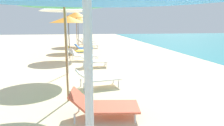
{
  "coord_description": "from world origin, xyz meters",
  "views": [
    {
      "loc": [
        0.26,
        2.08,
        1.92
      ],
      "look_at": [
        1.16,
        7.73,
        0.81
      ],
      "focal_mm": 32.7,
      "sensor_mm": 36.0,
      "label": 1
    }
  ],
  "objects_px": {
    "lounger_third_shoreside": "(98,78)",
    "umbrella_fifth": "(68,20)",
    "lounger_sixth_shoreside": "(90,44)",
    "umbrella_fourth": "(65,6)",
    "lounger_sixth_inland": "(83,48)",
    "lounger_fourth_shoreside": "(93,60)",
    "umbrella_farthest": "(78,18)",
    "lounger_third_inland": "(103,105)",
    "lounger_fifth_inland": "(83,54)",
    "lounger_fifth_shoreside": "(78,50)",
    "lounger_farthest_shoreside": "(87,41)",
    "lounger_farthest_inland": "(86,43)",
    "umbrella_sixth": "(76,15)"
  },
  "relations": [
    {
      "from": "umbrella_fourth",
      "to": "lounger_sixth_shoreside",
      "type": "relative_size",
      "value": 2.02
    },
    {
      "from": "umbrella_sixth",
      "to": "lounger_sixth_shoreside",
      "type": "xyz_separation_m",
      "value": [
        0.98,
        1.22,
        -2.23
      ]
    },
    {
      "from": "lounger_fourth_shoreside",
      "to": "lounger_sixth_shoreside",
      "type": "relative_size",
      "value": 0.88
    },
    {
      "from": "umbrella_fourth",
      "to": "umbrella_sixth",
      "type": "xyz_separation_m",
      "value": [
        0.3,
        7.14,
        -0.02
      ]
    },
    {
      "from": "lounger_third_shoreside",
      "to": "lounger_sixth_inland",
      "type": "bearing_deg",
      "value": 81.77
    },
    {
      "from": "lounger_fourth_shoreside",
      "to": "lounger_third_shoreside",
      "type": "bearing_deg",
      "value": -91.24
    },
    {
      "from": "lounger_fifth_shoreside",
      "to": "lounger_fifth_inland",
      "type": "bearing_deg",
      "value": -74.47
    },
    {
      "from": "lounger_third_shoreside",
      "to": "lounger_sixth_inland",
      "type": "height_order",
      "value": "lounger_sixth_inland"
    },
    {
      "from": "lounger_fifth_shoreside",
      "to": "lounger_farthest_shoreside",
      "type": "height_order",
      "value": "lounger_farthest_shoreside"
    },
    {
      "from": "umbrella_fifth",
      "to": "lounger_fifth_shoreside",
      "type": "distance_m",
      "value": 2.29
    },
    {
      "from": "lounger_third_shoreside",
      "to": "umbrella_fifth",
      "type": "distance_m",
      "value": 5.99
    },
    {
      "from": "lounger_third_shoreside",
      "to": "umbrella_farthest",
      "type": "bearing_deg",
      "value": 82.66
    },
    {
      "from": "umbrella_sixth",
      "to": "lounger_sixth_shoreside",
      "type": "bearing_deg",
      "value": 51.09
    },
    {
      "from": "lounger_farthest_shoreside",
      "to": "umbrella_sixth",
      "type": "bearing_deg",
      "value": -108.67
    },
    {
      "from": "lounger_farthest_inland",
      "to": "lounger_farthest_shoreside",
      "type": "bearing_deg",
      "value": 74.2
    },
    {
      "from": "umbrella_fifth",
      "to": "lounger_fifth_inland",
      "type": "distance_m",
      "value": 2.17
    },
    {
      "from": "lounger_fourth_shoreside",
      "to": "umbrella_farthest",
      "type": "distance_m",
      "value": 9.48
    },
    {
      "from": "umbrella_farthest",
      "to": "lounger_fifth_shoreside",
      "type": "bearing_deg",
      "value": -90.39
    },
    {
      "from": "lounger_fifth_inland",
      "to": "lounger_sixth_inland",
      "type": "height_order",
      "value": "lounger_fifth_inland"
    },
    {
      "from": "lounger_third_shoreside",
      "to": "umbrella_fourth",
      "type": "distance_m",
      "value": 3.11
    },
    {
      "from": "lounger_third_shoreside",
      "to": "lounger_sixth_inland",
      "type": "xyz_separation_m",
      "value": [
        -0.27,
        7.93,
        0.01
      ]
    },
    {
      "from": "lounger_fourth_shoreside",
      "to": "umbrella_farthest",
      "type": "xyz_separation_m",
      "value": [
        -0.68,
        9.22,
        2.09
      ]
    },
    {
      "from": "lounger_fifth_shoreside",
      "to": "lounger_farthest_inland",
      "type": "xyz_separation_m",
      "value": [
        0.66,
        4.4,
        0.06
      ]
    },
    {
      "from": "umbrella_fifth",
      "to": "lounger_farthest_inland",
      "type": "bearing_deg",
      "value": 78.92
    },
    {
      "from": "umbrella_fifth",
      "to": "lounger_sixth_inland",
      "type": "relative_size",
      "value": 1.86
    },
    {
      "from": "umbrella_farthest",
      "to": "lounger_farthest_inland",
      "type": "bearing_deg",
      "value": -57.31
    },
    {
      "from": "lounger_fifth_shoreside",
      "to": "umbrella_sixth",
      "type": "distance_m",
      "value": 3.14
    },
    {
      "from": "lounger_third_shoreside",
      "to": "lounger_fifth_inland",
      "type": "xyz_separation_m",
      "value": [
        -0.38,
        4.64,
        0.03
      ]
    },
    {
      "from": "lounger_fifth_inland",
      "to": "umbrella_fifth",
      "type": "bearing_deg",
      "value": 141.13
    },
    {
      "from": "lounger_third_shoreside",
      "to": "lounger_farthest_shoreside",
      "type": "relative_size",
      "value": 1.07
    },
    {
      "from": "umbrella_fifth",
      "to": "umbrella_farthest",
      "type": "distance_m",
      "value": 6.65
    },
    {
      "from": "lounger_fifth_inland",
      "to": "lounger_farthest_shoreside",
      "type": "distance_m",
      "value": 8.9
    },
    {
      "from": "lounger_third_shoreside",
      "to": "lounger_sixth_shoreside",
      "type": "distance_m",
      "value": 10.27
    },
    {
      "from": "umbrella_fourth",
      "to": "lounger_sixth_inland",
      "type": "xyz_separation_m",
      "value": [
        0.72,
        6.02,
        -2.24
      ]
    },
    {
      "from": "umbrella_fifth",
      "to": "lounger_fifth_inland",
      "type": "height_order",
      "value": "umbrella_fifth"
    },
    {
      "from": "umbrella_sixth",
      "to": "lounger_sixth_shoreside",
      "type": "relative_size",
      "value": 2.02
    },
    {
      "from": "lounger_fifth_inland",
      "to": "umbrella_sixth",
      "type": "height_order",
      "value": "umbrella_sixth"
    },
    {
      "from": "lounger_fifth_inland",
      "to": "lounger_fifth_shoreside",
      "type": "bearing_deg",
      "value": 111.11
    },
    {
      "from": "lounger_farthest_shoreside",
      "to": "lounger_fifth_shoreside",
      "type": "bearing_deg",
      "value": -104.59
    },
    {
      "from": "umbrella_fifth",
      "to": "umbrella_sixth",
      "type": "distance_m",
      "value": 3.5
    },
    {
      "from": "lounger_third_shoreside",
      "to": "lounger_fifth_shoreside",
      "type": "bearing_deg",
      "value": 85.18
    },
    {
      "from": "lounger_third_shoreside",
      "to": "umbrella_fourth",
      "type": "bearing_deg",
      "value": 107.42
    },
    {
      "from": "umbrella_sixth",
      "to": "lounger_fifth_shoreside",
      "type": "bearing_deg",
      "value": -88.63
    },
    {
      "from": "umbrella_fourth",
      "to": "lounger_farthest_inland",
      "type": "distance_m",
      "value": 9.66
    },
    {
      "from": "lounger_third_inland",
      "to": "lounger_fifth_shoreside",
      "type": "relative_size",
      "value": 0.94
    },
    {
      "from": "lounger_fourth_shoreside",
      "to": "umbrella_farthest",
      "type": "bearing_deg",
      "value": 94.35
    },
    {
      "from": "lounger_fifth_shoreside",
      "to": "umbrella_fifth",
      "type": "bearing_deg",
      "value": -101.1
    },
    {
      "from": "lounger_third_shoreside",
      "to": "umbrella_fifth",
      "type": "bearing_deg",
      "value": 90.89
    },
    {
      "from": "umbrella_fifth",
      "to": "lounger_sixth_shoreside",
      "type": "height_order",
      "value": "umbrella_fifth"
    },
    {
      "from": "lounger_third_inland",
      "to": "lounger_fifth_inland",
      "type": "distance_m",
      "value": 6.7
    }
  ]
}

